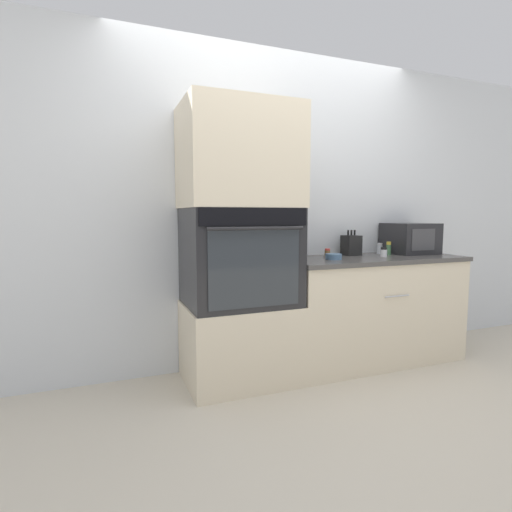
{
  "coord_description": "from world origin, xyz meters",
  "views": [
    {
      "loc": [
        -1.32,
        -2.36,
        1.2
      ],
      "look_at": [
        -0.3,
        0.21,
        0.92
      ],
      "focal_mm": 28.0,
      "sensor_mm": 36.0,
      "label": 1
    }
  ],
  "objects_px": {
    "microwave": "(410,238)",
    "condiment_jar_near": "(384,252)",
    "wall_oven": "(240,257)",
    "condiment_jar_back": "(389,249)",
    "bowl": "(334,257)",
    "condiment_jar_far": "(380,249)",
    "condiment_jar_mid": "(327,253)",
    "knife_block": "(351,245)"
  },
  "relations": [
    {
      "from": "microwave",
      "to": "condiment_jar_near",
      "type": "bearing_deg",
      "value": -159.97
    },
    {
      "from": "condiment_jar_back",
      "to": "microwave",
      "type": "bearing_deg",
      "value": 8.84
    },
    {
      "from": "wall_oven",
      "to": "condiment_jar_back",
      "type": "relative_size",
      "value": 6.76
    },
    {
      "from": "bowl",
      "to": "condiment_jar_near",
      "type": "bearing_deg",
      "value": 1.62
    },
    {
      "from": "condiment_jar_mid",
      "to": "condiment_jar_far",
      "type": "distance_m",
      "value": 0.57
    },
    {
      "from": "microwave",
      "to": "condiment_jar_near",
      "type": "distance_m",
      "value": 0.43
    },
    {
      "from": "bowl",
      "to": "condiment_jar_far",
      "type": "relative_size",
      "value": 1.33
    },
    {
      "from": "bowl",
      "to": "condiment_jar_near",
      "type": "relative_size",
      "value": 1.65
    },
    {
      "from": "condiment_jar_near",
      "to": "condiment_jar_far",
      "type": "bearing_deg",
      "value": 58.67
    },
    {
      "from": "wall_oven",
      "to": "bowl",
      "type": "relative_size",
      "value": 6.06
    },
    {
      "from": "bowl",
      "to": "condiment_jar_back",
      "type": "xyz_separation_m",
      "value": [
        0.62,
        0.12,
        0.03
      ]
    },
    {
      "from": "microwave",
      "to": "condiment_jar_far",
      "type": "distance_m",
      "value": 0.29
    },
    {
      "from": "wall_oven",
      "to": "knife_block",
      "type": "height_order",
      "value": "wall_oven"
    },
    {
      "from": "bowl",
      "to": "condiment_jar_far",
      "type": "bearing_deg",
      "value": 20.55
    },
    {
      "from": "knife_block",
      "to": "wall_oven",
      "type": "bearing_deg",
      "value": -170.47
    },
    {
      "from": "wall_oven",
      "to": "condiment_jar_back",
      "type": "xyz_separation_m",
      "value": [
        1.36,
        0.07,
        0.01
      ]
    },
    {
      "from": "condiment_jar_far",
      "to": "condiment_jar_back",
      "type": "height_order",
      "value": "condiment_jar_back"
    },
    {
      "from": "condiment_jar_near",
      "to": "condiment_jar_mid",
      "type": "relative_size",
      "value": 1.12
    },
    {
      "from": "condiment_jar_near",
      "to": "condiment_jar_far",
      "type": "distance_m",
      "value": 0.25
    },
    {
      "from": "condiment_jar_near",
      "to": "condiment_jar_back",
      "type": "bearing_deg",
      "value": 37.79
    },
    {
      "from": "bowl",
      "to": "condiment_jar_mid",
      "type": "distance_m",
      "value": 0.18
    },
    {
      "from": "wall_oven",
      "to": "microwave",
      "type": "relative_size",
      "value": 1.93
    },
    {
      "from": "knife_block",
      "to": "condiment_jar_mid",
      "type": "distance_m",
      "value": 0.28
    },
    {
      "from": "condiment_jar_near",
      "to": "condiment_jar_far",
      "type": "height_order",
      "value": "condiment_jar_far"
    },
    {
      "from": "microwave",
      "to": "condiment_jar_mid",
      "type": "xyz_separation_m",
      "value": [
        -0.83,
        0.01,
        -0.1
      ]
    },
    {
      "from": "knife_block",
      "to": "bowl",
      "type": "distance_m",
      "value": 0.39
    },
    {
      "from": "condiment_jar_near",
      "to": "condiment_jar_mid",
      "type": "xyz_separation_m",
      "value": [
        -0.43,
        0.16,
        -0.0
      ]
    },
    {
      "from": "bowl",
      "to": "condiment_jar_far",
      "type": "distance_m",
      "value": 0.66
    },
    {
      "from": "wall_oven",
      "to": "condiment_jar_near",
      "type": "xyz_separation_m",
      "value": [
        1.23,
        -0.03,
        -0.01
      ]
    },
    {
      "from": "wall_oven",
      "to": "condiment_jar_back",
      "type": "bearing_deg",
      "value": 2.91
    },
    {
      "from": "microwave",
      "to": "knife_block",
      "type": "height_order",
      "value": "microwave"
    },
    {
      "from": "wall_oven",
      "to": "condiment_jar_mid",
      "type": "xyz_separation_m",
      "value": [
        0.79,
        0.12,
        -0.01
      ]
    },
    {
      "from": "bowl",
      "to": "knife_block",
      "type": "bearing_deg",
      "value": 35.62
    },
    {
      "from": "condiment_jar_near",
      "to": "condiment_jar_back",
      "type": "distance_m",
      "value": 0.17
    },
    {
      "from": "wall_oven",
      "to": "condiment_jar_mid",
      "type": "relative_size",
      "value": 11.18
    },
    {
      "from": "microwave",
      "to": "condiment_jar_back",
      "type": "xyz_separation_m",
      "value": [
        -0.26,
        -0.04,
        -0.08
      ]
    },
    {
      "from": "microwave",
      "to": "bowl",
      "type": "height_order",
      "value": "microwave"
    },
    {
      "from": "bowl",
      "to": "condiment_jar_mid",
      "type": "xyz_separation_m",
      "value": [
        0.05,
        0.17,
        0.01
      ]
    },
    {
      "from": "wall_oven",
      "to": "bowl",
      "type": "height_order",
      "value": "wall_oven"
    },
    {
      "from": "condiment_jar_mid",
      "to": "bowl",
      "type": "bearing_deg",
      "value": -106.23
    },
    {
      "from": "microwave",
      "to": "condiment_jar_near",
      "type": "relative_size",
      "value": 5.19
    },
    {
      "from": "condiment_jar_mid",
      "to": "condiment_jar_far",
      "type": "height_order",
      "value": "condiment_jar_far"
    }
  ]
}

